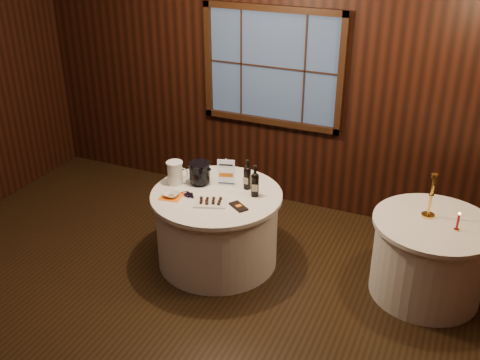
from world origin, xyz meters
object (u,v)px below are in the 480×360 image
at_px(port_bottle_right, 255,183).
at_px(cracker_bowl, 171,195).
at_px(glass_pitcher, 175,173).
at_px(brass_candlestick, 430,201).
at_px(chocolate_plate, 210,202).
at_px(grape_bunch, 190,194).
at_px(port_bottle_left, 247,176).
at_px(ice_bucket, 200,173).
at_px(chocolate_box, 238,206).
at_px(sign_stand, 226,176).
at_px(side_table, 429,258).
at_px(red_candle, 458,223).
at_px(main_table, 217,227).

bearing_deg(port_bottle_right, cracker_bowl, -173.11).
distance_m(port_bottle_right, glass_pitcher, 0.83).
relative_size(port_bottle_right, brass_candlestick, 0.75).
distance_m(chocolate_plate, glass_pitcher, 0.56).
xyz_separation_m(grape_bunch, cracker_bowl, (-0.16, -0.08, 0.00)).
bearing_deg(port_bottle_left, glass_pitcher, -161.21).
distance_m(port_bottle_right, ice_bucket, 0.60).
xyz_separation_m(grape_bunch, brass_candlestick, (2.14, 0.52, 0.13)).
bearing_deg(brass_candlestick, glass_pitcher, -171.85).
relative_size(port_bottle_left, grape_bunch, 1.66).
xyz_separation_m(chocolate_plate, cracker_bowl, (-0.40, -0.03, 0.00)).
distance_m(chocolate_box, glass_pitcher, 0.80).
bearing_deg(brass_candlestick, grape_bunch, -166.35).
bearing_deg(port_bottle_right, sign_stand, 144.60).
height_order(side_table, port_bottle_right, port_bottle_right).
bearing_deg(port_bottle_left, brass_candlestick, 8.62).
relative_size(port_bottle_left, chocolate_plate, 0.88).
bearing_deg(grape_bunch, side_table, 11.42).
bearing_deg(chocolate_plate, brass_candlestick, 16.91).
distance_m(ice_bucket, glass_pitcher, 0.24).
bearing_deg(chocolate_box, side_table, 50.12).
xyz_separation_m(chocolate_plate, red_candle, (2.15, 0.43, 0.05)).
bearing_deg(cracker_bowl, grape_bunch, 27.64).
bearing_deg(ice_bucket, brass_candlestick, 6.40).
bearing_deg(chocolate_plate, glass_pitcher, 155.24).
relative_size(main_table, ice_bucket, 5.68).
distance_m(side_table, ice_bucket, 2.31).
bearing_deg(sign_stand, ice_bucket, -176.59).
relative_size(side_table, chocolate_box, 5.52).
xyz_separation_m(port_bottle_left, red_candle, (1.95, 0.01, -0.06)).
height_order(port_bottle_right, red_candle, port_bottle_right).
bearing_deg(port_bottle_left, cracker_bowl, -139.54).
relative_size(grape_bunch, glass_pitcher, 0.78).
relative_size(side_table, red_candle, 6.17).
xyz_separation_m(side_table, chocolate_plate, (-1.96, -0.50, 0.40)).
xyz_separation_m(ice_bucket, cracker_bowl, (-0.12, -0.36, -0.10)).
bearing_deg(glass_pitcher, ice_bucket, 9.98).
relative_size(sign_stand, ice_bucket, 1.24).
height_order(sign_stand, red_candle, sign_stand).
bearing_deg(port_bottle_left, chocolate_plate, -111.06).
xyz_separation_m(port_bottle_left, ice_bucket, (-0.48, -0.09, -0.01)).
height_order(chocolate_plate, grape_bunch, same).
relative_size(port_bottle_right, grape_bunch, 1.73).
xyz_separation_m(main_table, ice_bucket, (-0.25, 0.13, 0.50)).
bearing_deg(cracker_bowl, chocolate_plate, 3.69).
distance_m(grape_bunch, cracker_bowl, 0.18).
bearing_deg(port_bottle_left, red_candle, 3.76).
bearing_deg(red_candle, main_table, -174.00).
xyz_separation_m(chocolate_box, red_candle, (1.88, 0.39, 0.06)).
bearing_deg(brass_candlestick, cracker_bowl, -165.32).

